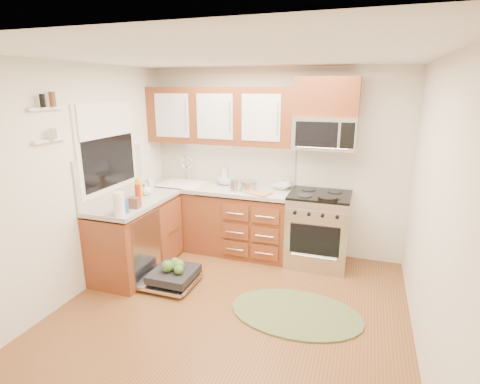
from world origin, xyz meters
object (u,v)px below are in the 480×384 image
(rug, at_px, (296,313))
(paper_towel_roll, at_px, (119,204))
(range, at_px, (318,229))
(bowl_b, at_px, (227,181))
(cutting_board, at_px, (258,193))
(cup, at_px, (286,185))
(skillet, at_px, (328,198))
(dishwasher, at_px, (171,277))
(bowl_a, at_px, (282,187))
(stock_pot, at_px, (248,186))
(sink, at_px, (183,192))
(upper_cabinets, at_px, (220,116))
(microwave, at_px, (325,133))

(rug, xyz_separation_m, paper_towel_roll, (-1.89, -0.20, 1.04))
(range, xyz_separation_m, bowl_b, (-1.32, 0.17, 0.49))
(cutting_board, bearing_deg, cup, 53.81)
(skillet, bearing_deg, cup, 142.12)
(dishwasher, xyz_separation_m, bowl_a, (1.01, 1.30, 0.86))
(stock_pot, bearing_deg, rug, -52.98)
(skillet, relative_size, cutting_board, 0.75)
(range, relative_size, bowl_b, 3.42)
(range, height_order, bowl_b, bowl_b)
(rug, bearing_deg, bowl_a, 109.08)
(range, bearing_deg, cup, 155.77)
(cutting_board, relative_size, bowl_a, 1.24)
(rug, relative_size, cup, 10.21)
(sink, xyz_separation_m, paper_towel_roll, (0.00, -1.44, 0.25))
(cup, bearing_deg, bowl_b, -176.88)
(paper_towel_roll, height_order, bowl_a, paper_towel_roll)
(cutting_board, bearing_deg, bowl_b, 148.97)
(cutting_board, bearing_deg, dishwasher, -129.00)
(skillet, distance_m, stock_pot, 1.07)
(sink, xyz_separation_m, dishwasher, (0.39, -1.12, -0.70))
(upper_cabinets, distance_m, bowl_a, 1.27)
(skillet, relative_size, paper_towel_roll, 0.91)
(microwave, bearing_deg, skillet, -72.14)
(rug, bearing_deg, cutting_board, 123.76)
(rug, relative_size, cutting_board, 4.39)
(sink, distance_m, cup, 1.48)
(bowl_a, bearing_deg, paper_towel_roll, -130.83)
(rug, relative_size, stock_pot, 6.11)
(bowl_b, bearing_deg, rug, -47.83)
(dishwasher, bearing_deg, sink, 109.20)
(skillet, bearing_deg, stock_pot, 170.10)
(microwave, bearing_deg, dishwasher, -140.93)
(microwave, bearing_deg, stock_pot, -168.66)
(bowl_b, distance_m, cup, 0.85)
(sink, xyz_separation_m, cutting_board, (1.17, -0.16, 0.14))
(range, height_order, sink, range)
(dishwasher, xyz_separation_m, skillet, (1.66, 0.88, 0.87))
(upper_cabinets, relative_size, cup, 15.46)
(stock_pot, bearing_deg, bowl_b, 148.99)
(paper_towel_roll, bearing_deg, cup, 48.97)
(dishwasher, height_order, bowl_b, bowl_b)
(skillet, bearing_deg, sink, 173.32)
(upper_cabinets, bearing_deg, cup, 4.39)
(rug, xyz_separation_m, bowl_b, (-1.29, 1.42, 0.96))
(range, xyz_separation_m, paper_towel_roll, (-1.93, -1.45, 0.58))
(sink, height_order, bowl_b, bowl_b)
(microwave, height_order, paper_towel_roll, microwave)
(bowl_a, relative_size, bowl_b, 0.90)
(upper_cabinets, distance_m, cutting_board, 1.18)
(upper_cabinets, bearing_deg, range, -5.89)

